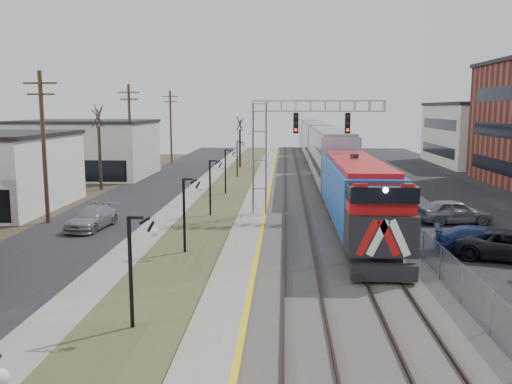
{
  "coord_description": "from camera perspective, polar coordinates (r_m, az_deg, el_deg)",
  "views": [
    {
      "loc": [
        1.24,
        -9.65,
        7.59
      ],
      "look_at": [
        -0.46,
        22.57,
        2.6
      ],
      "focal_mm": 38.0,
      "sensor_mm": 36.0,
      "label": 1
    }
  ],
  "objects": [
    {
      "name": "fence",
      "position": [
        45.7,
        11.74,
        0.06
      ],
      "size": [
        0.04,
        120.0,
        1.6
      ],
      "primitive_type": "cube",
      "color": "gray",
      "rests_on": "ground"
    },
    {
      "name": "train",
      "position": [
        67.16,
        6.66,
        4.75
      ],
      "size": [
        3.0,
        85.85,
        5.33
      ],
      "color": "#164FB5",
      "rests_on": "ground"
    },
    {
      "name": "platform",
      "position": [
        45.33,
        0.14,
        -0.69
      ],
      "size": [
        2.0,
        120.0,
        0.24
      ],
      "primitive_type": "cube",
      "color": "gray",
      "rests_on": "ground"
    },
    {
      "name": "car_lot_e",
      "position": [
        38.14,
        20.14,
        -1.99
      ],
      "size": [
        4.97,
        2.47,
        1.63
      ],
      "primitive_type": "imported",
      "rotation": [
        0.0,
        0.0,
        1.69
      ],
      "color": "slate",
      "rests_on": "ground"
    },
    {
      "name": "sidewalk",
      "position": [
        46.03,
        -7.34,
        -0.72
      ],
      "size": [
        2.0,
        120.0,
        0.08
      ],
      "primitive_type": "cube",
      "color": "gray",
      "rests_on": "ground"
    },
    {
      "name": "ballast_bed",
      "position": [
        45.36,
        6.46,
        -0.77
      ],
      "size": [
        8.0,
        120.0,
        0.2
      ],
      "primitive_type": "cube",
      "color": "#595651",
      "rests_on": "ground"
    },
    {
      "name": "track_far",
      "position": [
        45.45,
        8.35,
        -0.56
      ],
      "size": [
        1.58,
        120.0,
        0.15
      ],
      "color": "#2D2119",
      "rests_on": "ballast_bed"
    },
    {
      "name": "grass_median",
      "position": [
        45.59,
        -3.63,
        -0.77
      ],
      "size": [
        4.0,
        120.0,
        0.06
      ],
      "primitive_type": "cube",
      "color": "#424625",
      "rests_on": "ground"
    },
    {
      "name": "car_lot_c",
      "position": [
        30.13,
        25.2,
        -5.19
      ],
      "size": [
        5.91,
        4.12,
        1.5
      ],
      "primitive_type": "imported",
      "rotation": [
        0.0,
        0.0,
        1.24
      ],
      "color": "black",
      "rests_on": "ground"
    },
    {
      "name": "parking_lot",
      "position": [
        47.64,
        21.02,
        -0.94
      ],
      "size": [
        16.0,
        120.0,
        0.04
      ],
      "primitive_type": "cube",
      "color": "black",
      "rests_on": "ground"
    },
    {
      "name": "track_near",
      "position": [
        45.26,
        3.93,
        -0.53
      ],
      "size": [
        1.58,
        120.0,
        0.15
      ],
      "color": "#2D2119",
      "rests_on": "ballast_bed"
    },
    {
      "name": "lampposts",
      "position": [
        28.97,
        -7.47,
        -2.41
      ],
      "size": [
        0.14,
        62.14,
        4.0
      ],
      "color": "black",
      "rests_on": "ground"
    },
    {
      "name": "platform_edge",
      "position": [
        45.27,
        1.25,
        -0.54
      ],
      "size": [
        0.24,
        120.0,
        0.01
      ],
      "primitive_type": "cube",
      "color": "gold",
      "rests_on": "platform"
    },
    {
      "name": "utility_poles",
      "position": [
        38.15,
        -21.43,
        4.29
      ],
      "size": [
        0.28,
        80.28,
        10.0
      ],
      "color": "#4C3823",
      "rests_on": "ground"
    },
    {
      "name": "bare_trees",
      "position": [
        50.75,
        -12.92,
        3.04
      ],
      "size": [
        12.3,
        42.3,
        5.95
      ],
      "color": "#382D23",
      "rests_on": "ground"
    },
    {
      "name": "car_lot_d",
      "position": [
        30.72,
        22.86,
        -4.83
      ],
      "size": [
        5.31,
        3.05,
        1.45
      ],
      "primitive_type": "imported",
      "rotation": [
        0.0,
        0.0,
        1.35
      ],
      "color": "navy",
      "rests_on": "ground"
    },
    {
      "name": "signal_gantry",
      "position": [
        37.7,
        2.99,
        5.74
      ],
      "size": [
        9.0,
        1.07,
        8.15
      ],
      "color": "gray",
      "rests_on": "ground"
    },
    {
      "name": "street_west",
      "position": [
        47.05,
        -12.74,
        -0.68
      ],
      "size": [
        7.0,
        120.0,
        0.04
      ],
      "primitive_type": "cube",
      "color": "black",
      "rests_on": "ground"
    },
    {
      "name": "car_street_b",
      "position": [
        35.89,
        -16.88,
        -2.68
      ],
      "size": [
        2.47,
        4.94,
        1.38
      ],
      "primitive_type": "imported",
      "rotation": [
        0.0,
        0.0,
        -0.12
      ],
      "color": "gray",
      "rests_on": "ground"
    }
  ]
}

